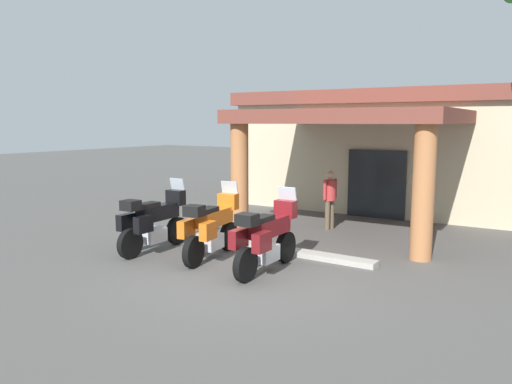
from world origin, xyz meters
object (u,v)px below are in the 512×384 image
motorcycle_maroon (266,237)px  motorcycle_orange (212,227)px  pedestrian (330,196)px  motel_building (405,148)px  motorcycle_black (154,221)px

motorcycle_maroon → motorcycle_orange: bearing=82.6°
motorcycle_orange → motorcycle_maroon: (1.50, -0.16, 0.00)m
pedestrian → motorcycle_orange: bearing=93.8°
motorcycle_orange → pedestrian: bearing=-20.4°
motel_building → pedestrian: motel_building is taller
motorcycle_orange → pedestrian: (0.85, 4.18, 0.23)m
motel_building → motorcycle_orange: motel_building is taller
motel_building → motorcycle_black: motel_building is taller
motel_building → motorcycle_maroon: (0.26, -9.85, -1.34)m
motorcycle_orange → motorcycle_maroon: size_ratio=1.00×
motel_building → motorcycle_black: bearing=-107.5°
motorcycle_black → motorcycle_maroon: (3.00, 0.07, 0.00)m
motel_building → motorcycle_maroon: size_ratio=5.34×
motorcycle_maroon → motorcycle_black: bearing=90.0°
motorcycle_black → pedestrian: 5.00m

